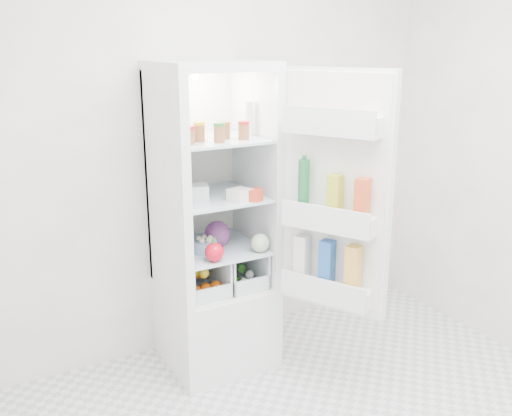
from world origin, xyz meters
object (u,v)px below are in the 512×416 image
red_cabbage (217,234)px  mushroom_bowl (205,247)px  fridge_door (334,201)px  refrigerator (211,256)px

red_cabbage → mushroom_bowl: red_cabbage is taller
mushroom_bowl → fridge_door: (0.53, -0.48, 0.31)m
refrigerator → fridge_door: (0.44, -0.60, 0.43)m
red_cabbage → fridge_door: 0.74m
mushroom_bowl → fridge_door: fridge_door is taller
refrigerator → red_cabbage: size_ratio=11.94×
refrigerator → red_cabbage: (0.01, -0.07, 0.16)m
refrigerator → fridge_door: bearing=-53.8°
refrigerator → fridge_door: refrigerator is taller
fridge_door → refrigerator: bearing=8.3°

